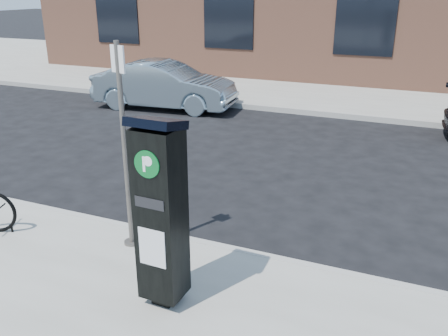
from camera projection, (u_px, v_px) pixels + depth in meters
The scene contains 7 objects.
ground at pixel (233, 257), 6.53m from camera, with size 120.00×120.00×0.00m, color black.
sidewalk_far at pixel (366, 80), 18.55m from camera, with size 60.00×12.00×0.15m, color gray.
curb_near at pixel (232, 253), 6.49m from camera, with size 60.00×0.12×0.16m, color #9E9B93.
curb_far at pixel (338, 115), 13.40m from camera, with size 60.00×0.12×0.16m, color #9E9B93.
parking_kiosk at pixel (161, 212), 4.98m from camera, with size 0.51×0.46×2.18m.
sign_pole at pixel (125, 150), 6.10m from camera, with size 0.24×0.22×2.74m.
car_silver at pixel (164, 85), 14.27m from camera, with size 1.49×4.28×1.41m, color #8198A5.
Camera 1 is at (2.09, -5.26, 3.49)m, focal length 38.00 mm.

